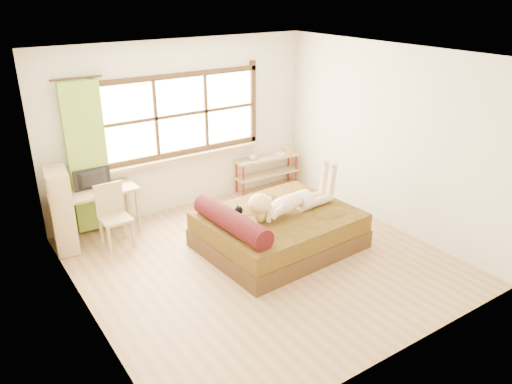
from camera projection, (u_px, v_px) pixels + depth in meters
floor at (261, 261)px, 6.71m from camera, size 4.50×4.50×0.00m
ceiling at (262, 55)px, 5.67m from camera, size 4.50×4.50×0.00m
wall_back at (182, 127)px, 7.91m from camera, size 4.50×0.00×4.50m
wall_front at (404, 238)px, 4.47m from camera, size 4.50×0.00×4.50m
wall_left at (79, 209)px, 5.03m from camera, size 0.00×4.50×4.50m
wall_right at (387, 138)px, 7.35m from camera, size 0.00×4.50×4.50m
window at (182, 117)px, 7.83m from camera, size 2.80×0.16×1.46m
curtain at (88, 158)px, 7.10m from camera, size 0.55×0.10×2.20m
bed at (276, 230)px, 6.96m from camera, size 2.15×1.76×0.78m
woman at (291, 192)px, 6.82m from camera, size 1.46×0.50×0.62m
kitten at (231, 215)px, 6.55m from camera, size 0.31×0.14×0.25m
desk at (96, 197)px, 7.17m from camera, size 1.15×0.54×0.71m
monitor at (93, 180)px, 7.11m from camera, size 0.53×0.08×0.30m
chair at (113, 212)px, 6.99m from camera, size 0.41×0.41×0.89m
pipe_shelf at (267, 165)px, 8.92m from camera, size 1.23×0.36×0.69m
cup at (253, 157)px, 8.68m from camera, size 0.14×0.14×0.10m
book at (276, 154)px, 8.95m from camera, size 0.18×0.24×0.02m
bookshelf at (62, 211)px, 6.77m from camera, size 0.36×0.55×1.18m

